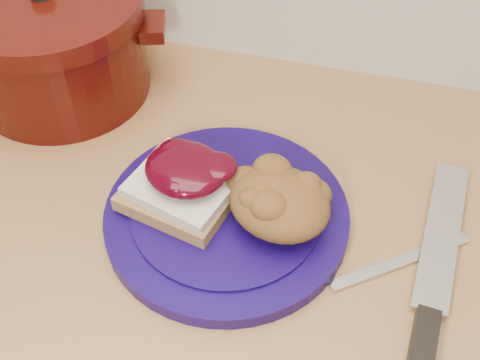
% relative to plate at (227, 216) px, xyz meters
% --- Properties ---
extents(plate, '(0.34, 0.34, 0.02)m').
position_rel_plate_xyz_m(plate, '(0.00, 0.00, 0.00)').
color(plate, '#110444').
rests_on(plate, wood_countertop).
extents(sandwich, '(0.14, 0.12, 0.06)m').
position_rel_plate_xyz_m(sandwich, '(-0.05, 0.00, 0.04)').
color(sandwich, olive).
rests_on(sandwich, plate).
extents(stuffing_mound, '(0.14, 0.13, 0.06)m').
position_rel_plate_xyz_m(stuffing_mound, '(0.06, -0.00, 0.04)').
color(stuffing_mound, brown).
rests_on(stuffing_mound, plate).
extents(chef_knife, '(0.06, 0.33, 0.02)m').
position_rel_plate_xyz_m(chef_knife, '(0.22, -0.08, 0.00)').
color(chef_knife, black).
rests_on(chef_knife, wood_countertop).
extents(butter_knife, '(0.14, 0.11, 0.00)m').
position_rel_plate_xyz_m(butter_knife, '(0.19, -0.01, -0.01)').
color(butter_knife, silver).
rests_on(butter_knife, wood_countertop).
extents(dutch_oven, '(0.31, 0.31, 0.16)m').
position_rel_plate_xyz_m(dutch_oven, '(-0.28, 0.17, 0.06)').
color(dutch_oven, '#380905').
rests_on(dutch_oven, wood_countertop).
extents(pepper_grinder, '(0.07, 0.07, 0.14)m').
position_rel_plate_xyz_m(pepper_grinder, '(-0.38, 0.22, 0.06)').
color(pepper_grinder, black).
rests_on(pepper_grinder, wood_countertop).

